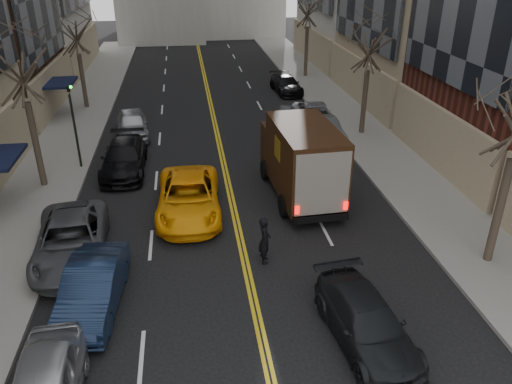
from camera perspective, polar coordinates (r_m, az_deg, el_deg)
sidewalk_left at (r=32.50m, az=-20.67°, el=5.97°), size 4.00×66.00×0.15m
sidewalk_right at (r=33.48m, az=11.13°, el=7.77°), size 4.00×66.00×0.15m
tree_lf_mid at (r=24.29m, az=-25.76°, el=14.68°), size 3.20×3.20×8.91m
tree_lf_far at (r=36.87m, az=-20.13°, el=17.95°), size 3.20×3.20×8.12m
tree_rt_mid at (r=30.18m, az=13.04°, el=17.53°), size 3.20×3.20×8.32m
traffic_signal at (r=26.67m, az=-20.17°, el=8.05°), size 0.29×0.26×4.70m
ups_truck at (r=22.58m, az=5.18°, el=3.63°), size 2.93×6.62×3.56m
observer_sedan at (r=15.27m, az=12.51°, el=-14.38°), size 2.40×4.87×1.36m
taxi at (r=21.59m, az=-7.70°, el=-0.56°), size 2.81×5.80×1.59m
pedestrian at (r=18.12m, az=1.00°, el=-5.51°), size 0.50×0.71×1.83m
parked_lf_b at (r=16.89m, az=-18.19°, el=-10.39°), size 1.97×4.68×1.50m
parked_lf_c at (r=19.65m, az=-20.37°, el=-5.14°), size 3.04×5.69×1.52m
parked_lf_d at (r=26.35m, az=-14.85°, el=3.80°), size 2.16×5.23×1.51m
parked_lf_e at (r=31.35m, az=-13.98°, el=7.55°), size 2.35×4.72×1.55m
parked_rt_a at (r=30.06m, az=7.93°, el=7.08°), size 1.73×4.18×1.35m
parked_rt_b at (r=32.38m, az=6.73°, el=8.61°), size 2.44×5.10×1.40m
parked_rt_c at (r=40.16m, az=3.47°, el=12.18°), size 2.22×4.65×1.31m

